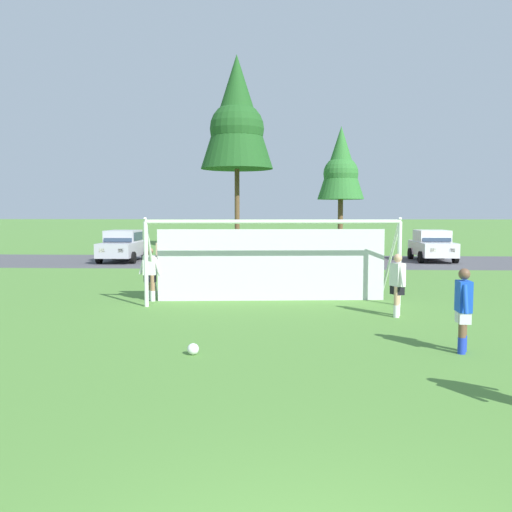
{
  "coord_description": "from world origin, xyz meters",
  "views": [
    {
      "loc": [
        -0.26,
        -3.47,
        2.71
      ],
      "look_at": [
        -0.92,
        9.57,
        1.68
      ],
      "focal_mm": 38.9,
      "sensor_mm": 36.0,
      "label": 1
    }
  ],
  "objects_px": {
    "parked_car_slot_left": "(180,244)",
    "parked_car_slot_center_left": "(228,247)",
    "parked_car_slot_center_right": "(352,245)",
    "parked_car_slot_right": "(432,245)",
    "parked_car_slot_center": "(307,246)",
    "soccer_goal": "(272,259)",
    "soccer_ball": "(193,349)",
    "player_striker_near": "(463,311)",
    "player_defender_far": "(397,285)",
    "parked_car_slot_far_left": "(123,246)",
    "player_winger_left": "(150,274)"
  },
  "relations": [
    {
      "from": "parked_car_slot_far_left",
      "to": "parked_car_slot_center_left",
      "type": "xyz_separation_m",
      "value": [
        5.87,
        -0.54,
        0.0
      ]
    },
    {
      "from": "parked_car_slot_left",
      "to": "parked_car_slot_right",
      "type": "xyz_separation_m",
      "value": [
        14.21,
        -0.16,
        0.0
      ]
    },
    {
      "from": "soccer_goal",
      "to": "parked_car_slot_right",
      "type": "height_order",
      "value": "soccer_goal"
    },
    {
      "from": "player_defender_far",
      "to": "parked_car_slot_center",
      "type": "bearing_deg",
      "value": 96.01
    },
    {
      "from": "parked_car_slot_center_right",
      "to": "parked_car_slot_right",
      "type": "relative_size",
      "value": 1.02
    },
    {
      "from": "soccer_ball",
      "to": "player_striker_near",
      "type": "xyz_separation_m",
      "value": [
        5.18,
        0.43,
        0.71
      ]
    },
    {
      "from": "soccer_ball",
      "to": "parked_car_slot_center_left",
      "type": "distance_m",
      "value": 19.33
    },
    {
      "from": "parked_car_slot_far_left",
      "to": "parked_car_slot_center_left",
      "type": "distance_m",
      "value": 5.89
    },
    {
      "from": "parked_car_slot_center",
      "to": "parked_car_slot_center_right",
      "type": "distance_m",
      "value": 2.76
    },
    {
      "from": "parked_car_slot_center_left",
      "to": "soccer_goal",
      "type": "bearing_deg",
      "value": -78.34
    },
    {
      "from": "parked_car_slot_center_left",
      "to": "parked_car_slot_center_right",
      "type": "distance_m",
      "value": 7.1
    },
    {
      "from": "parked_car_slot_far_left",
      "to": "parked_car_slot_right",
      "type": "bearing_deg",
      "value": 3.77
    },
    {
      "from": "player_striker_near",
      "to": "parked_car_slot_right",
      "type": "height_order",
      "value": "parked_car_slot_right"
    },
    {
      "from": "soccer_goal",
      "to": "parked_car_slot_right",
      "type": "relative_size",
      "value": 1.79
    },
    {
      "from": "player_winger_left",
      "to": "parked_car_slot_left",
      "type": "height_order",
      "value": "parked_car_slot_left"
    },
    {
      "from": "parked_car_slot_center",
      "to": "parked_car_slot_right",
      "type": "bearing_deg",
      "value": 6.5
    },
    {
      "from": "soccer_goal",
      "to": "parked_car_slot_center_left",
      "type": "bearing_deg",
      "value": 101.66
    },
    {
      "from": "parked_car_slot_left",
      "to": "parked_car_slot_center_left",
      "type": "relative_size",
      "value": 0.97
    },
    {
      "from": "parked_car_slot_far_left",
      "to": "parked_car_slot_center",
      "type": "relative_size",
      "value": 0.98
    },
    {
      "from": "soccer_goal",
      "to": "player_defender_far",
      "type": "xyz_separation_m",
      "value": [
        3.31,
        -2.25,
        -0.47
      ]
    },
    {
      "from": "parked_car_slot_far_left",
      "to": "parked_car_slot_center_left",
      "type": "height_order",
      "value": "same"
    },
    {
      "from": "player_striker_near",
      "to": "parked_car_slot_center",
      "type": "bearing_deg",
      "value": 96.36
    },
    {
      "from": "parked_car_slot_right",
      "to": "parked_car_slot_center_right",
      "type": "bearing_deg",
      "value": 177.09
    },
    {
      "from": "player_striker_near",
      "to": "parked_car_slot_far_left",
      "type": "bearing_deg",
      "value": 122.48
    },
    {
      "from": "soccer_ball",
      "to": "soccer_goal",
      "type": "bearing_deg",
      "value": 77.99
    },
    {
      "from": "player_winger_left",
      "to": "parked_car_slot_center_left",
      "type": "height_order",
      "value": "parked_car_slot_center_left"
    },
    {
      "from": "parked_car_slot_far_left",
      "to": "soccer_ball",
      "type": "bearing_deg",
      "value": -70.12
    },
    {
      "from": "player_defender_far",
      "to": "parked_car_slot_left",
      "type": "distance_m",
      "value": 19.16
    },
    {
      "from": "soccer_goal",
      "to": "parked_car_slot_center_left",
      "type": "height_order",
      "value": "soccer_goal"
    },
    {
      "from": "parked_car_slot_center_left",
      "to": "parked_car_slot_center_right",
      "type": "height_order",
      "value": "same"
    },
    {
      "from": "player_striker_near",
      "to": "player_defender_far",
      "type": "relative_size",
      "value": 1.0
    },
    {
      "from": "parked_car_slot_center_right",
      "to": "soccer_ball",
      "type": "bearing_deg",
      "value": -104.68
    },
    {
      "from": "player_defender_far",
      "to": "parked_car_slot_center_left",
      "type": "xyz_separation_m",
      "value": [
        -5.96,
        15.14,
        0.05
      ]
    },
    {
      "from": "parked_car_slot_center_left",
      "to": "parked_car_slot_center",
      "type": "relative_size",
      "value": 1.0
    },
    {
      "from": "parked_car_slot_far_left",
      "to": "parked_car_slot_left",
      "type": "bearing_deg",
      "value": 23.72
    },
    {
      "from": "player_defender_far",
      "to": "parked_car_slot_far_left",
      "type": "xyz_separation_m",
      "value": [
        -11.83,
        15.68,
        0.05
      ]
    },
    {
      "from": "parked_car_slot_center",
      "to": "parked_car_slot_center_left",
      "type": "bearing_deg",
      "value": -168.5
    },
    {
      "from": "parked_car_slot_left",
      "to": "parked_car_slot_center",
      "type": "relative_size",
      "value": 0.97
    },
    {
      "from": "parked_car_slot_center",
      "to": "parked_car_slot_far_left",
      "type": "bearing_deg",
      "value": -178.12
    },
    {
      "from": "parked_car_slot_center_left",
      "to": "parked_car_slot_center_right",
      "type": "xyz_separation_m",
      "value": [
        6.84,
        1.89,
        0.0
      ]
    },
    {
      "from": "soccer_goal",
      "to": "parked_car_slot_left",
      "type": "relative_size",
      "value": 1.8
    },
    {
      "from": "parked_car_slot_right",
      "to": "player_winger_left",
      "type": "bearing_deg",
      "value": -130.3
    },
    {
      "from": "player_striker_near",
      "to": "parked_car_slot_center_left",
      "type": "relative_size",
      "value": 0.38
    },
    {
      "from": "parked_car_slot_left",
      "to": "parked_car_slot_center_left",
      "type": "distance_m",
      "value": 3.46
    },
    {
      "from": "player_defender_far",
      "to": "parked_car_slot_far_left",
      "type": "height_order",
      "value": "parked_car_slot_far_left"
    },
    {
      "from": "parked_car_slot_center_left",
      "to": "parked_car_slot_center",
      "type": "distance_m",
      "value": 4.37
    },
    {
      "from": "player_defender_far",
      "to": "parked_car_slot_right",
      "type": "bearing_deg",
      "value": 72.47
    },
    {
      "from": "soccer_goal",
      "to": "player_striker_near",
      "type": "xyz_separation_m",
      "value": [
        3.82,
        -5.96,
        -0.47
      ]
    },
    {
      "from": "parked_car_slot_left",
      "to": "parked_car_slot_right",
      "type": "height_order",
      "value": "same"
    },
    {
      "from": "soccer_goal",
      "to": "player_striker_near",
      "type": "bearing_deg",
      "value": -57.36
    }
  ]
}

